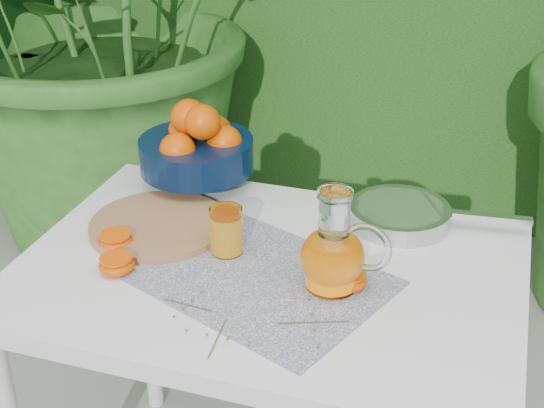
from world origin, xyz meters
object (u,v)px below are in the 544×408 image
(fruit_bowl, at_px, (197,147))
(juice_pitcher, at_px, (334,255))
(white_table, at_px, (269,299))
(saute_pan, at_px, (401,214))
(cutting_board, at_px, (159,226))

(fruit_bowl, relative_size, juice_pitcher, 1.67)
(white_table, xyz_separation_m, juice_pitcher, (0.14, -0.04, 0.16))
(fruit_bowl, distance_m, saute_pan, 0.51)
(white_table, height_order, juice_pitcher, juice_pitcher)
(cutting_board, xyz_separation_m, juice_pitcher, (0.41, -0.10, 0.06))
(fruit_bowl, bearing_deg, juice_pitcher, -38.88)
(white_table, bearing_deg, saute_pan, 48.91)
(cutting_board, relative_size, fruit_bowl, 0.88)
(saute_pan, bearing_deg, cutting_board, -159.09)
(saute_pan, bearing_deg, fruit_bowl, 175.16)
(fruit_bowl, bearing_deg, saute_pan, -4.84)
(fruit_bowl, distance_m, juice_pitcher, 0.53)
(cutting_board, xyz_separation_m, saute_pan, (0.50, 0.19, 0.01))
(juice_pitcher, height_order, saute_pan, juice_pitcher)
(white_table, relative_size, cutting_board, 3.33)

